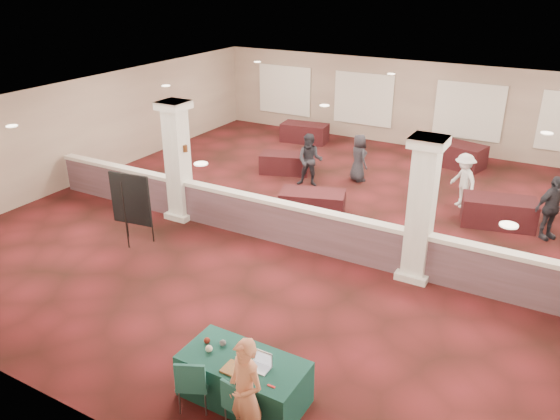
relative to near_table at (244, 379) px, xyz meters
The scene contains 32 objects.
ground 6.74m from the near_table, 105.12° to the left, with size 16.00×16.00×0.00m, color #4C1315.
wall_back 14.66m from the near_table, 96.91° to the left, with size 16.00×0.04×3.20m, color #83685A.
wall_front 2.61m from the near_table, 139.50° to the right, with size 16.00×0.04×3.20m, color #83685A.
wall_left 11.79m from the near_table, 146.33° to the left, with size 0.04×16.00×3.20m, color #83685A.
ceiling 7.30m from the near_table, 105.12° to the left, with size 16.00×16.00×0.02m, color white.
partition_wall 5.30m from the near_table, 109.35° to the left, with size 15.60×0.28×1.10m.
column_left 7.36m from the near_table, 136.43° to the left, with size 0.72×0.72×3.20m.
column_right 5.30m from the near_table, 76.03° to the left, with size 0.72×0.72×3.20m.
sconce_left 7.63m from the near_table, 137.91° to the left, with size 0.12×0.12×0.18m.
sconce_right 7.24m from the near_table, 134.86° to the left, with size 0.12×0.12×0.18m.
near_table is the anchor object (origin of this frame).
conf_chair_main 0.69m from the near_table, 62.06° to the right, with size 0.53×0.54×0.94m.
conf_chair_side 0.81m from the near_table, 132.52° to the right, with size 0.64×0.64×0.97m.
easel_board 6.21m from the near_table, 148.83° to the left, with size 1.07×0.59×1.83m.
woman 0.98m from the near_table, 54.82° to the right, with size 0.62×0.41×1.73m, color #F3956A.
far_table_front_left 10.52m from the near_table, 115.40° to the left, with size 1.61×0.80×0.65m, color black.
far_table_front_center 7.14m from the near_table, 107.65° to the left, with size 1.75×0.88×0.71m, color black.
far_table_front_right 9.02m from the near_table, 74.74° to the left, with size 1.84×0.92×0.75m, color black.
far_table_back_left 14.14m from the near_table, 113.14° to the left, with size 1.77×0.89×0.72m, color black.
far_table_back_center 13.00m from the near_table, 88.93° to the left, with size 1.97×0.99×0.80m, color black.
attendee_a 9.42m from the near_table, 110.25° to the left, with size 0.80×0.44×1.67m, color black.
attendee_b 9.59m from the near_table, 82.54° to the left, with size 1.01×0.46×1.57m, color silver.
attendee_c 9.24m from the near_table, 67.14° to the left, with size 0.97×0.46×1.66m, color black.
attendee_d 10.23m from the near_table, 101.91° to the left, with size 0.75×0.41×1.52m, color black.
laptop_base 0.50m from the near_table, ahead, with size 0.34×0.24×0.02m, color silver.
laptop_screen 0.60m from the near_table, 11.82° to the left, with size 0.34×0.01×0.23m, color silver.
screen_glow 0.59m from the near_table, 10.54° to the left, with size 0.31×0.00×0.20m, color silver.
knitting 0.47m from the near_table, 79.09° to the right, with size 0.41×0.31×0.03m, color orange.
yarn_cream 0.72m from the near_table, behind, with size 0.11×0.11×0.11m, color beige.
yarn_red 0.85m from the near_table, behind, with size 0.10×0.10×0.10m, color maroon.
yarn_grey 0.65m from the near_table, 164.67° to the left, with size 0.11×0.11×0.11m, color #504F54.
scissors 0.83m from the near_table, 23.71° to the right, with size 0.12×0.03×0.01m, color red.
Camera 1 is at (5.54, -12.08, 6.26)m, focal length 35.00 mm.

